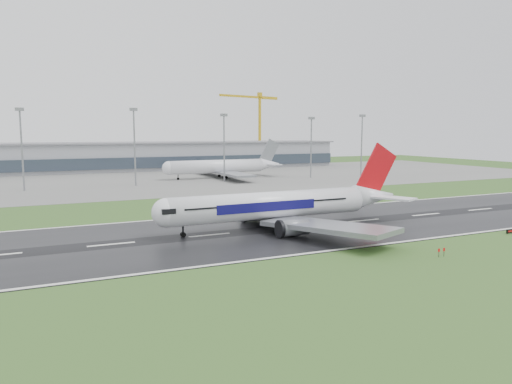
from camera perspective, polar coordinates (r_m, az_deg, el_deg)
name	(u,v)px	position (r m, az deg, el deg)	size (l,w,h in m)	color
ground	(293,228)	(109.12, 4.40, -4.27)	(520.00, 520.00, 0.00)	#2E521E
runway	(293,227)	(109.11, 4.40, -4.24)	(400.00, 45.00, 0.10)	black
apron	(162,179)	(225.59, -11.18, 1.58)	(400.00, 130.00, 0.08)	slate
terminal	(137,157)	(283.62, -14.06, 4.14)	(240.00, 36.00, 15.00)	gray
main_airliner	(287,188)	(107.52, 3.70, 0.50)	(61.27, 58.35, 18.09)	white
parked_airliner	(221,159)	(224.89, -4.16, 3.93)	(59.86, 55.73, 17.55)	silver
tower_crane	(260,129)	(323.97, 0.45, 7.59)	(48.44, 2.64, 47.53)	gold
runway_sign	(510,231)	(115.79, 28.18, -4.18)	(2.30, 0.26, 1.04)	black
floodmast_1	(22,151)	(193.65, -26.24, 4.38)	(0.64, 0.64, 29.19)	gray
floodmast_2	(135,149)	(196.75, -14.33, 5.04)	(0.64, 0.64, 29.92)	gray
floodmast_3	(224,149)	(207.07, -3.84, 5.12)	(0.64, 0.64, 28.27)	gray
floodmast_4	(311,149)	(226.34, 6.62, 5.16)	(0.64, 0.64, 27.45)	gray
floodmast_5	(362,146)	(242.68, 12.54, 5.35)	(0.64, 0.64, 28.97)	gray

